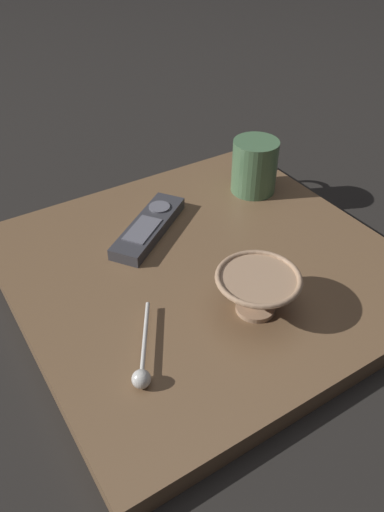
{
  "coord_description": "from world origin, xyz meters",
  "views": [
    {
      "loc": [
        0.36,
        0.53,
        0.55
      ],
      "look_at": [
        0.02,
        -0.0,
        0.05
      ],
      "focal_mm": 35.01,
      "sensor_mm": 36.0,
      "label": 1
    }
  ],
  "objects_px": {
    "cereal_bowl": "(260,289)",
    "teaspoon": "(142,368)",
    "coffee_mug": "(254,166)",
    "tv_remote_near": "(149,227)"
  },
  "relations": [
    {
      "from": "cereal_bowl",
      "to": "tv_remote_near",
      "type": "relative_size",
      "value": 0.65
    },
    {
      "from": "cereal_bowl",
      "to": "teaspoon",
      "type": "bearing_deg",
      "value": 4.78
    },
    {
      "from": "teaspoon",
      "to": "tv_remote_near",
      "type": "relative_size",
      "value": 0.68
    },
    {
      "from": "coffee_mug",
      "to": "teaspoon",
      "type": "bearing_deg",
      "value": 35.91
    },
    {
      "from": "cereal_bowl",
      "to": "coffee_mug",
      "type": "distance_m",
      "value": 0.34
    },
    {
      "from": "tv_remote_near",
      "to": "cereal_bowl",
      "type": "bearing_deg",
      "value": 99.77
    },
    {
      "from": "cereal_bowl",
      "to": "coffee_mug",
      "type": "relative_size",
      "value": 1.02
    },
    {
      "from": "teaspoon",
      "to": "tv_remote_near",
      "type": "distance_m",
      "value": 0.31
    },
    {
      "from": "cereal_bowl",
      "to": "teaspoon",
      "type": "xyz_separation_m",
      "value": [
        0.2,
        0.02,
        -0.03
      ]
    },
    {
      "from": "cereal_bowl",
      "to": "tv_remote_near",
      "type": "height_order",
      "value": "cereal_bowl"
    }
  ]
}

